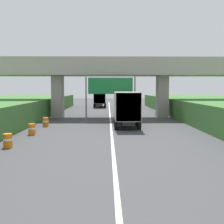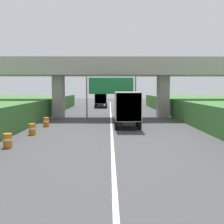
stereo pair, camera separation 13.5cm
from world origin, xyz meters
The scene contains 10 objects.
lane_centre_stripe centered at (0.00, 26.54, 0.00)m, with size 0.20×93.08×0.01m, color white.
overpass_bridge centered at (0.00, 33.18, 5.74)m, with size 40.00×4.80×7.64m.
overhead_highway_sign centered at (0.00, 29.31, 3.77)m, with size 5.88×0.18×5.14m.
truck_orange centered at (-1.89, 52.30, 1.93)m, with size 2.44×7.30×3.44m.
truck_red centered at (1.50, 24.76, 1.93)m, with size 2.44×7.30×3.44m.
car_yellow centered at (4.82, 51.28, 0.86)m, with size 1.86×4.10×1.72m.
car_blue centered at (1.76, 42.80, 0.86)m, with size 1.86×4.10×1.72m.
construction_barrel_2 centered at (-6.73, 15.08, 0.46)m, with size 0.57×0.57×0.90m.
construction_barrel_3 centered at (-6.54, 19.84, 0.46)m, with size 0.57×0.57×0.90m.
construction_barrel_4 centered at (-6.51, 24.61, 0.46)m, with size 0.57×0.57×0.90m.
Camera 2 is at (-0.19, -1.86, 3.78)m, focal length 42.78 mm.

